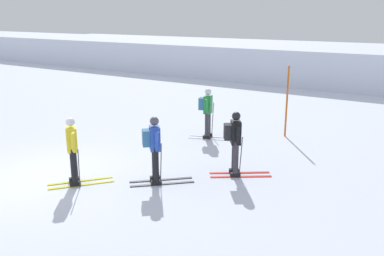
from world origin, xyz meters
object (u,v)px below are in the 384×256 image
object	(u,v)px
skier_blue	(154,147)
trail_marker_pole	(287,102)
skier_green	(207,111)
skier_black	(235,140)
skier_yellow	(73,149)

from	to	relation	value
skier_blue	trail_marker_pole	xyz separation A→B (m)	(1.23, 5.75, 0.26)
skier_green	skier_black	size ratio (longest dim) A/B	1.00
skier_yellow	skier_black	xyz separation A→B (m)	(3.04, 2.68, 0.04)
skier_green	trail_marker_pole	xyz separation A→B (m)	(2.16, 1.65, 0.26)
skier_yellow	trail_marker_pole	distance (m)	7.47
skier_green	trail_marker_pole	bearing A→B (deg)	37.35
skier_blue	skier_yellow	xyz separation A→B (m)	(-1.62, -1.14, -0.04)
skier_yellow	skier_blue	bearing A→B (deg)	35.21
skier_green	skier_black	distance (m)	3.48
trail_marker_pole	skier_blue	bearing A→B (deg)	-102.08
skier_black	trail_marker_pole	world-z (taller)	trail_marker_pole
skier_blue	skier_green	size ratio (longest dim) A/B	1.00
skier_green	skier_yellow	xyz separation A→B (m)	(-0.69, -5.25, -0.04)
skier_black	skier_blue	bearing A→B (deg)	-132.69
skier_green	skier_blue	bearing A→B (deg)	-77.21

